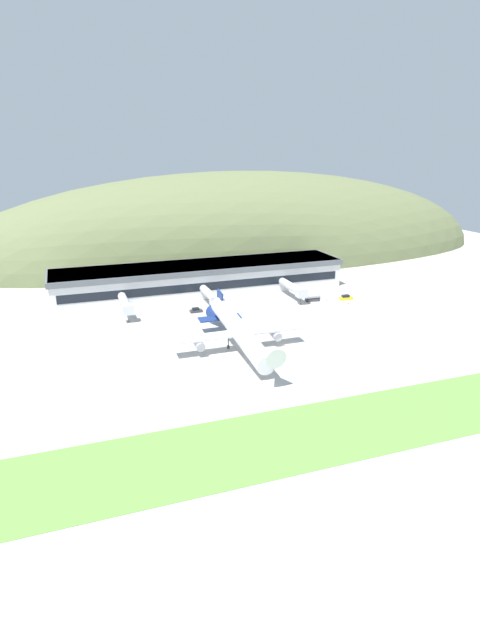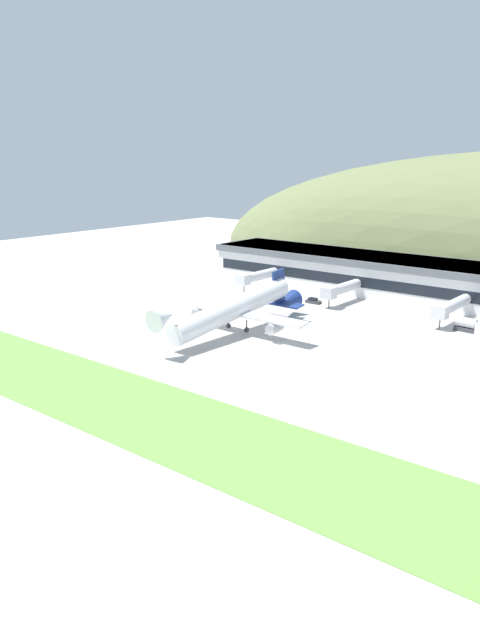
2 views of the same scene
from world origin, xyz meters
name	(u,v)px [view 2 (image 2 of 2)]	position (x,y,z in m)	size (l,w,h in m)	color
ground_plane	(275,344)	(0.00, 0.00, 0.00)	(373.71, 373.71, 0.00)	#B7B5AF
grass_strip_foreground	(123,403)	(0.00, -39.91, 0.04)	(336.34, 20.10, 0.08)	#669342
terminal_building	(381,273)	(-5.81, 57.22, 5.74)	(102.20, 20.76, 10.14)	silver
jetway_0	(256,276)	(-34.57, 38.41, 3.99)	(3.38, 16.29, 5.43)	silver
jetway_1	(340,289)	(-7.62, 38.56, 3.99)	(3.38, 16.00, 5.43)	silver
jetway_2	(451,306)	(21.35, 37.86, 3.99)	(3.38, 17.33, 5.43)	silver
cargo_airplane	(235,309)	(-11.27, 1.04, 5.38)	(34.11, 46.44, 11.27)	silver
service_car_1	(313,301)	(-13.42, 35.28, 0.59)	(3.92, 1.94, 1.42)	#333338
fuel_truck	(471,326)	(27.59, 33.78, 1.46)	(7.16, 2.72, 3.07)	silver
traffic_cone_1	(292,320)	(-7.36, 16.92, 0.28)	(0.52, 0.52, 0.58)	orange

